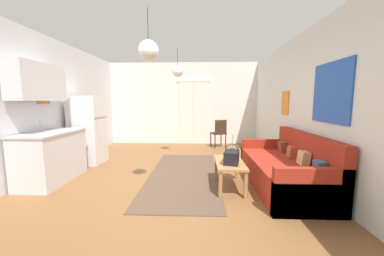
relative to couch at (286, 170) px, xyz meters
The scene contains 14 objects.
ground_plane 2.06m from the couch, behind, with size 5.51×8.33×0.10m, color brown.
wall_back 4.45m from the couch, 117.81° to the left, with size 5.11×0.13×2.73m.
wall_right 1.18m from the couch, 11.06° to the right, with size 0.12×7.93×2.73m.
wall_left 4.66m from the couch, behind, with size 0.12×7.93×2.73m.
area_rug 1.88m from the couch, 163.30° to the left, with size 1.32×3.12×0.01m, color brown.
couch is the anchor object (origin of this frame).
coffee_table 0.98m from the couch, behind, with size 0.46×0.92×0.45m.
bamboo_vase 0.95m from the couch, behind, with size 0.09×0.09×0.43m.
handbag 1.01m from the couch, 169.05° to the right, with size 0.29×0.37×0.33m.
refrigerator 4.32m from the couch, 161.98° to the left, with size 0.67×0.66×1.57m.
kitchen_counter 4.21m from the couch, behind, with size 0.64×1.26×2.10m.
accent_chair 3.24m from the couch, 105.44° to the left, with size 0.53×0.52×0.88m.
pendant_lamp_near 2.92m from the couch, 167.84° to the right, with size 0.28×0.28×0.71m.
pendant_lamp_far 3.31m from the couch, 137.94° to the left, with size 0.27×0.27×0.69m.
Camera 1 is at (0.55, -3.52, 1.45)m, focal length 20.33 mm.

